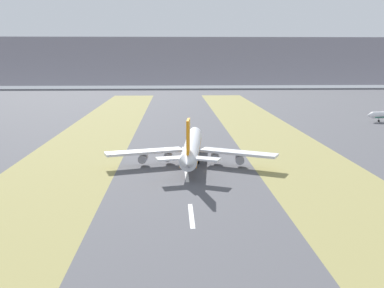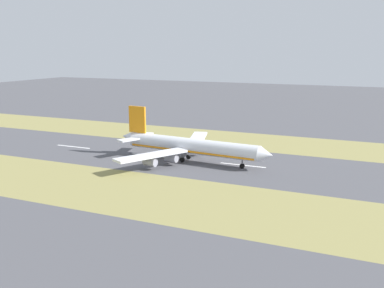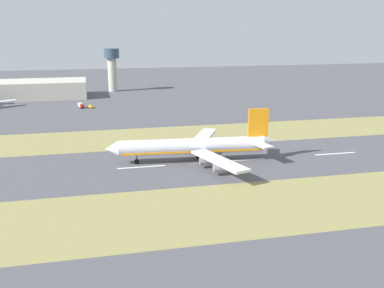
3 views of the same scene
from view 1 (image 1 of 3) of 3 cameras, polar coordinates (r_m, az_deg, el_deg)
ground_plane at (r=173.08m, az=-0.86°, el=-2.39°), size 800.00×800.00×0.00m
grass_median_west at (r=177.72m, az=-15.53°, el=-2.44°), size 40.00×600.00×0.01m
grass_median_east at (r=179.93m, az=13.63°, el=-2.18°), size 40.00×600.00×0.01m
centreline_dash_near at (r=117.23m, az=-0.08°, el=-9.06°), size 1.20×18.00×0.01m
centreline_dash_mid at (r=155.36m, az=-0.68°, el=-3.96°), size 1.20×18.00×0.01m
centreline_dash_far at (r=194.25m, az=-1.03°, el=-0.89°), size 1.20×18.00×0.01m
airplane_main_jet at (r=171.67m, az=-0.03°, el=-0.44°), size 63.88×67.22×20.20m
mountain_ridge at (r=688.28m, az=-2.05°, el=10.50°), size 800.00×120.00×65.92m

